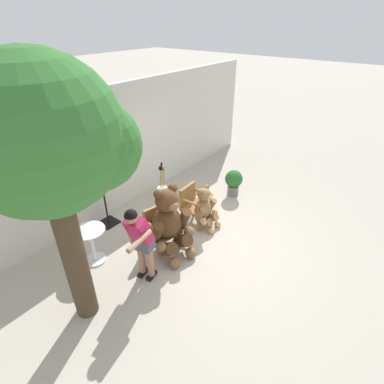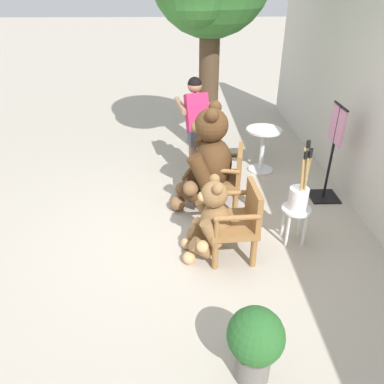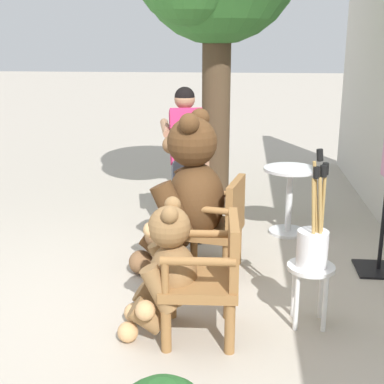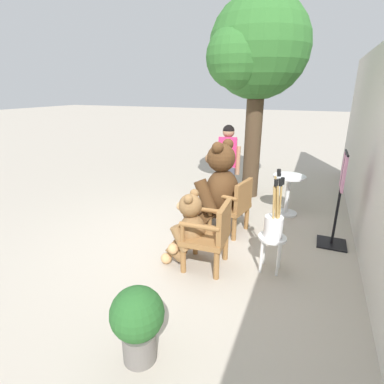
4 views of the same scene
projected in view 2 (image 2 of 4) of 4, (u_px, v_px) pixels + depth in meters
The scene contains 11 objects.
ground_plane at pixel (187, 227), 4.78m from camera, with size 60.00×60.00×0.00m, color #B2A899.
wooden_chair_left at pixel (226, 176), 5.02m from camera, with size 0.65×0.62×0.86m.
wooden_chair_right at pixel (237, 220), 4.11m from camera, with size 0.59×0.55×0.86m.
teddy_bear_large at pixel (207, 159), 4.92m from camera, with size 0.89×0.89×1.44m.
teddy_bear_small at pixel (211, 220), 4.09m from camera, with size 0.58×0.56×0.98m.
person_visitor at pixel (197, 123), 5.51m from camera, with size 0.73×0.58×1.55m.
white_stool at pixel (295, 216), 4.38m from camera, with size 0.34×0.34×0.46m.
brush_bucket at pixel (299, 195), 4.23m from camera, with size 0.22×0.22×0.85m.
round_side_table at pixel (263, 145), 5.99m from camera, with size 0.56×0.56×0.72m.
potted_plant at pixel (255, 341), 2.81m from camera, with size 0.44×0.44×0.68m.
clothing_display_stand at pixel (332, 152), 5.09m from camera, with size 0.44×0.40×1.36m.
Camera 2 is at (3.92, -0.08, 2.77)m, focal length 35.00 mm.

